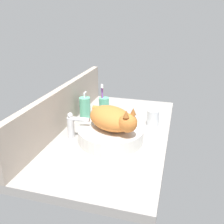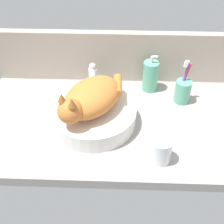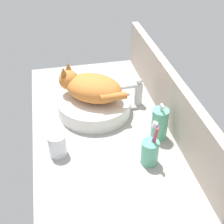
{
  "view_description": "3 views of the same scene",
  "coord_description": "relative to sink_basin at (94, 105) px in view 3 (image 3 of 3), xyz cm",
  "views": [
    {
      "loc": [
        -117.67,
        -32.64,
        60.9
      ],
      "look_at": [
        -0.17,
        0.05,
        11.34
      ],
      "focal_mm": 40.0,
      "sensor_mm": 36.0,
      "label": 1
    },
    {
      "loc": [
        -0.06,
        -90.72,
        81.43
      ],
      "look_at": [
        -3.19,
        -4.55,
        7.46
      ],
      "focal_mm": 50.0,
      "sensor_mm": 36.0,
      "label": 2
    },
    {
      "loc": [
        102.46,
        -18.06,
        84.42
      ],
      "look_at": [
        1.61,
        3.38,
        7.39
      ],
      "focal_mm": 50.0,
      "sensor_mm": 36.0,
      "label": 3
    }
  ],
  "objects": [
    {
      "name": "water_glass",
      "position": [
        24.1,
        -18.13,
        0.71
      ],
      "size": [
        6.85,
        6.85,
        9.09
      ],
      "color": "white",
      "rests_on": "ground_plane"
    },
    {
      "name": "toothbrush_cup",
      "position": [
        35.56,
        14.58,
        1.86
      ],
      "size": [
        6.41,
        6.41,
        18.72
      ],
      "color": "#5BB28E",
      "rests_on": "ground_plane"
    },
    {
      "name": "backsplash_panel",
      "position": [
        10.37,
        30.22,
        8.01
      ],
      "size": [
        110.61,
        3.6,
        22.84
      ],
      "primitive_type": "cube",
      "color": "#AD9E8E",
      "rests_on": "ground_plane"
    },
    {
      "name": "cat",
      "position": [
        -0.68,
        -1.19,
        9.17
      ],
      "size": [
        27.93,
        30.23,
        14.0
      ],
      "color": "#CC7533",
      "rests_on": "sink_basin"
    },
    {
      "name": "soap_dispenser",
      "position": [
        22.68,
        22.5,
        3.37
      ],
      "size": [
        6.51,
        6.51,
        16.69
      ],
      "color": "#60B793",
      "rests_on": "ground_plane"
    },
    {
      "name": "sink_basin",
      "position": [
        0.0,
        0.0,
        0.0
      ],
      "size": [
        32.61,
        32.61,
        6.83
      ],
      "primitive_type": "cylinder",
      "color": "silver",
      "rests_on": "ground_plane"
    },
    {
      "name": "ground_plane",
      "position": [
        10.37,
        2.12,
        -5.41
      ],
      "size": [
        110.61,
        59.8,
        4.0
      ],
      "primitive_type": "cube",
      "color": "#9E9993"
    },
    {
      "name": "faucet",
      "position": [
        -1.57,
        19.67,
        3.89
      ],
      "size": [
        3.69,
        11.86,
        13.6
      ],
      "color": "silver",
      "rests_on": "ground_plane"
    }
  ]
}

